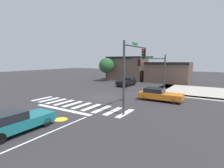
# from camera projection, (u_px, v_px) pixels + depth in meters

# --- Properties ---
(ground_plane) EXTENTS (120.00, 120.00, 0.00)m
(ground_plane) POSITION_uv_depth(u_px,v_px,m) (102.00, 97.00, 21.70)
(ground_plane) COLOR #302D30
(crosswalk_near) EXTENTS (11.65, 2.80, 0.01)m
(crosswalk_near) POSITION_uv_depth(u_px,v_px,m) (77.00, 105.00, 17.89)
(crosswalk_near) COLOR silver
(crosswalk_near) RESTS_ON ground_plane
(bike_detector_marking) EXTENTS (1.05, 1.05, 0.01)m
(bike_detector_marking) POSITION_uv_depth(u_px,v_px,m) (61.00, 119.00, 13.50)
(bike_detector_marking) COLOR yellow
(bike_detector_marking) RESTS_ON ground_plane
(curb_corner_northeast) EXTENTS (10.00, 10.60, 0.15)m
(curb_corner_northeast) POSITION_uv_depth(u_px,v_px,m) (187.00, 91.00, 25.26)
(curb_corner_northeast) COLOR #B2AA9E
(curb_corner_northeast) RESTS_ON ground_plane
(storefront_row) EXTENTS (17.64, 6.02, 5.35)m
(storefront_row) POSITION_uv_depth(u_px,v_px,m) (145.00, 70.00, 38.02)
(storefront_row) COLOR brown
(storefront_row) RESTS_ON ground_plane
(traffic_signal_northeast) EXTENTS (4.86, 0.32, 5.30)m
(traffic_signal_northeast) POSITION_uv_depth(u_px,v_px,m) (152.00, 67.00, 23.91)
(traffic_signal_northeast) COLOR #383A3D
(traffic_signal_northeast) RESTS_ON ground_plane
(traffic_signal_southeast) EXTENTS (0.32, 4.83, 6.13)m
(traffic_signal_southeast) POSITION_uv_depth(u_px,v_px,m) (133.00, 63.00, 15.60)
(traffic_signal_southeast) COLOR #383A3D
(traffic_signal_southeast) RESTS_ON ground_plane
(car_orange) EXTENTS (4.76, 1.93, 1.39)m
(car_orange) POSITION_uv_depth(u_px,v_px,m) (159.00, 94.00, 19.69)
(car_orange) COLOR orange
(car_orange) RESTS_ON ground_plane
(car_black) EXTENTS (1.76, 4.71, 1.44)m
(car_black) POSITION_uv_depth(u_px,v_px,m) (127.00, 82.00, 31.14)
(car_black) COLOR black
(car_black) RESTS_ON ground_plane
(car_teal) EXTENTS (1.78, 4.46, 1.42)m
(car_teal) POSITION_uv_depth(u_px,v_px,m) (15.00, 122.00, 10.94)
(car_teal) COLOR #196B70
(car_teal) RESTS_ON ground_plane
(roadside_tree) EXTENTS (3.25, 3.25, 5.03)m
(roadside_tree) POSITION_uv_depth(u_px,v_px,m) (106.00, 66.00, 37.46)
(roadside_tree) COLOR #4C3823
(roadside_tree) RESTS_ON ground_plane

